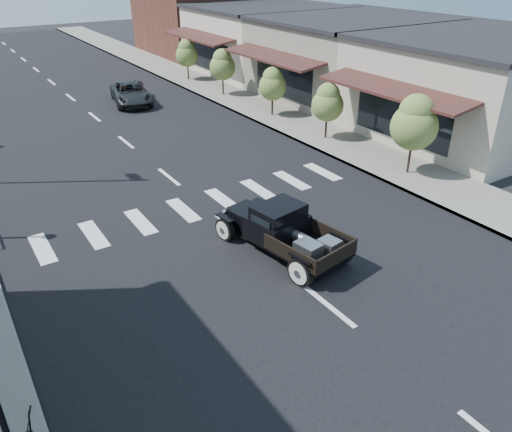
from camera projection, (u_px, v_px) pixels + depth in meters
ground at (264, 255)px, 15.15m from camera, size 120.00×120.00×0.00m
road at (106, 126)px, 26.26m from camera, size 14.00×80.00×0.02m
road_markings at (142, 155)px, 22.56m from camera, size 12.00×60.00×0.06m
sidewalk_right at (243, 102)px, 30.32m from camera, size 3.00×80.00×0.15m
storefront_near at (475, 89)px, 24.28m from camera, size 10.00×9.00×4.50m
storefront_mid at (349, 59)px, 30.95m from camera, size 10.00×9.00×4.50m
storefront_far at (267, 40)px, 37.62m from camera, size 10.00×9.00×4.50m
far_building_right at (210, 10)px, 44.68m from camera, size 11.00×10.00×7.00m
lamp_post_a at (0, 414)px, 7.67m from camera, size 0.36×0.36×3.39m
small_tree_a at (413, 136)px, 19.73m from camera, size 1.86×1.86×3.10m
small_tree_b at (327, 112)px, 23.70m from camera, size 1.52×1.52×2.54m
small_tree_c at (272, 92)px, 27.10m from camera, size 1.49×1.49×2.49m
small_tree_d at (223, 72)px, 31.11m from camera, size 1.60×1.60×2.67m
small_tree_e at (187, 60)px, 34.83m from camera, size 1.57×1.57×2.61m
hotrod_pickup at (283, 230)px, 14.93m from camera, size 2.80×4.76×1.55m
second_car at (131, 94)px, 29.92m from camera, size 2.89×4.75×1.23m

